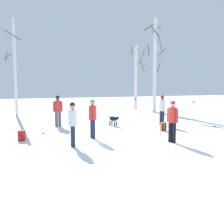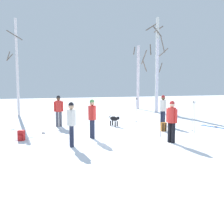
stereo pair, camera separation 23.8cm
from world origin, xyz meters
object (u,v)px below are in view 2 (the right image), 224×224
at_px(ski_pair_lying_0, 42,133).
at_px(birch_tree_4, 158,75).
at_px(water_bottle_0, 160,134).
at_px(person_0, 92,116).
at_px(birch_tree_3, 138,76).
at_px(person_2, 172,119).
at_px(person_3, 163,108).
at_px(ski_poles_1, 194,116).
at_px(backpack_1, 21,135).
at_px(dog, 114,119).
at_px(ski_pair_lying_1, 216,127).
at_px(ski_poles_0, 136,110).
at_px(birch_tree_5, 157,63).
at_px(person_4, 59,109).
at_px(backpack_0, 163,127).
at_px(person_1, 71,121).
at_px(birch_tree_2, 17,67).

xyz_separation_m(ski_pair_lying_0, birch_tree_4, (9.12, 6.61, 2.98)).
relative_size(water_bottle_0, birch_tree_4, 0.04).
xyz_separation_m(person_0, birch_tree_3, (6.67, 11.49, 1.95)).
distance_m(person_0, person_2, 3.41).
xyz_separation_m(person_3, birch_tree_3, (2.11, 9.17, 1.95)).
bearing_deg(person_2, ski_poles_1, 39.68).
relative_size(person_3, backpack_1, 3.90).
bearing_deg(dog, backpack_1, -152.61).
relative_size(dog, water_bottle_0, 3.40).
relative_size(ski_pair_lying_1, backpack_1, 4.22).
bearing_deg(ski_poles_0, birch_tree_5, 54.28).
height_order(dog, birch_tree_4, birch_tree_4).
bearing_deg(ski_poles_1, birch_tree_5, 76.77).
distance_m(person_4, water_bottle_0, 5.93).
distance_m(person_2, birch_tree_4, 11.08).
distance_m(person_0, birch_tree_5, 11.58).
bearing_deg(backpack_1, backpack_0, 2.75).
distance_m(person_2, person_4, 6.71).
height_order(person_0, water_bottle_0, person_0).
bearing_deg(person_0, ski_pair_lying_0, 140.27).
bearing_deg(backpack_0, person_2, -109.61).
height_order(person_0, birch_tree_5, birch_tree_5).
bearing_deg(birch_tree_5, person_2, -111.84).
relative_size(person_0, ski_pair_lying_0, 0.92).
height_order(person_3, water_bottle_0, person_3).
xyz_separation_m(dog, water_bottle_0, (1.14, -3.44, -0.27)).
height_order(person_0, birch_tree_3, birch_tree_3).
distance_m(person_1, dog, 5.16).
relative_size(person_3, person_4, 1.00).
xyz_separation_m(person_2, ski_pair_lying_1, (4.13, 2.65, -0.97)).
bearing_deg(birch_tree_2, birch_tree_4, -3.72).
bearing_deg(ski_poles_0, water_bottle_0, -96.25).
distance_m(water_bottle_0, birch_tree_3, 12.90).
bearing_deg(birch_tree_2, ski_pair_lying_1, -37.70).
xyz_separation_m(person_0, birch_tree_4, (7.04, 8.34, 2.01)).
relative_size(person_1, person_3, 1.00).
distance_m(person_2, birch_tree_5, 11.61).
bearing_deg(backpack_0, birch_tree_2, 131.04).
height_order(person_3, ski_poles_1, person_3).
height_order(person_0, ski_pair_lying_1, person_0).
height_order(ski_poles_1, backpack_0, ski_poles_1).
bearing_deg(ski_pair_lying_1, birch_tree_5, 89.61).
bearing_deg(birch_tree_4, backpack_1, -141.51).
relative_size(person_1, ski_pair_lying_1, 0.92).
distance_m(person_3, ski_pair_lying_0, 6.73).
xyz_separation_m(ski_poles_1, birch_tree_5, (2.03, 8.65, 3.07)).
height_order(person_4, water_bottle_0, person_4).
xyz_separation_m(ski_poles_1, birch_tree_2, (-8.53, 8.99, 2.66)).
height_order(ski_pair_lying_0, water_bottle_0, water_bottle_0).
relative_size(ski_poles_1, birch_tree_4, 0.26).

